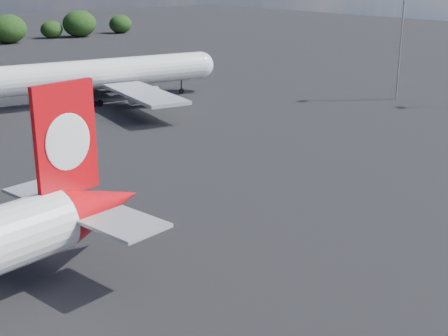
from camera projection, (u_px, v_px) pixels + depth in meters
china_southern_airliner at (94, 75)px, 110.93m from camera, size 50.47×48.16×16.49m
floodlight_mast_near at (402, 28)px, 111.32m from camera, size 1.60×1.60×19.60m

